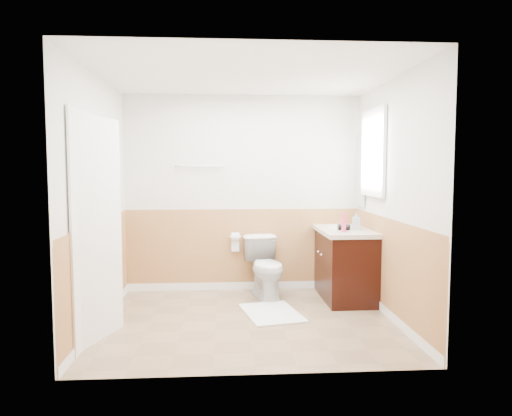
{
  "coord_description": "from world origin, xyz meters",
  "views": [
    {
      "loc": [
        -0.24,
        -4.81,
        1.57
      ],
      "look_at": [
        0.1,
        0.25,
        1.15
      ],
      "focal_mm": 33.44,
      "sensor_mm": 36.0,
      "label": 1
    }
  ],
  "objects": [
    {
      "name": "floor",
      "position": [
        0.0,
        0.0,
        0.0
      ],
      "size": [
        3.0,
        3.0,
        0.0
      ],
      "primitive_type": "plane",
      "color": "#8C7051",
      "rests_on": "ground"
    },
    {
      "name": "ceiling",
      "position": [
        0.0,
        0.0,
        2.5
      ],
      "size": [
        3.0,
        3.0,
        0.0
      ],
      "primitive_type": "plane",
      "rotation": [
        3.14,
        0.0,
        0.0
      ],
      "color": "white",
      "rests_on": "floor"
    },
    {
      "name": "wall_back",
      "position": [
        0.0,
        1.3,
        1.25
      ],
      "size": [
        3.0,
        0.0,
        3.0
      ],
      "primitive_type": "plane",
      "rotation": [
        1.57,
        0.0,
        0.0
      ],
      "color": "silver",
      "rests_on": "floor"
    },
    {
      "name": "wall_front",
      "position": [
        0.0,
        -1.3,
        1.25
      ],
      "size": [
        3.0,
        0.0,
        3.0
      ],
      "primitive_type": "plane",
      "rotation": [
        -1.57,
        0.0,
        0.0
      ],
      "color": "silver",
      "rests_on": "floor"
    },
    {
      "name": "wall_left",
      "position": [
        -1.5,
        0.0,
        1.25
      ],
      "size": [
        0.0,
        3.0,
        3.0
      ],
      "primitive_type": "plane",
      "rotation": [
        1.57,
        0.0,
        1.57
      ],
      "color": "silver",
      "rests_on": "floor"
    },
    {
      "name": "wall_right",
      "position": [
        1.5,
        0.0,
        1.25
      ],
      "size": [
        0.0,
        3.0,
        3.0
      ],
      "primitive_type": "plane",
      "rotation": [
        1.57,
        0.0,
        -1.57
      ],
      "color": "silver",
      "rests_on": "floor"
    },
    {
      "name": "wainscot_back",
      "position": [
        0.0,
        1.29,
        0.5
      ],
      "size": [
        3.0,
        0.0,
        3.0
      ],
      "primitive_type": "plane",
      "rotation": [
        1.57,
        0.0,
        0.0
      ],
      "color": "#C6824F",
      "rests_on": "floor"
    },
    {
      "name": "wainscot_front",
      "position": [
        0.0,
        -1.29,
        0.5
      ],
      "size": [
        3.0,
        0.0,
        3.0
      ],
      "primitive_type": "plane",
      "rotation": [
        -1.57,
        0.0,
        0.0
      ],
      "color": "#C6824F",
      "rests_on": "floor"
    },
    {
      "name": "wainscot_left",
      "position": [
        -1.49,
        0.0,
        0.5
      ],
      "size": [
        0.0,
        2.6,
        2.6
      ],
      "primitive_type": "plane",
      "rotation": [
        1.57,
        0.0,
        1.57
      ],
      "color": "#C6824F",
      "rests_on": "floor"
    },
    {
      "name": "wainscot_right",
      "position": [
        1.49,
        0.0,
        0.5
      ],
      "size": [
        0.0,
        2.6,
        2.6
      ],
      "primitive_type": "plane",
      "rotation": [
        1.57,
        0.0,
        -1.57
      ],
      "color": "#C6824F",
      "rests_on": "floor"
    },
    {
      "name": "toilet",
      "position": [
        0.27,
        0.9,
        0.37
      ],
      "size": [
        0.55,
        0.79,
        0.74
      ],
      "primitive_type": "imported",
      "rotation": [
        0.0,
        0.0,
        0.21
      ],
      "color": "white",
      "rests_on": "floor"
    },
    {
      "name": "bath_mat",
      "position": [
        0.27,
        0.21,
        0.01
      ],
      "size": [
        0.7,
        0.9,
        0.02
      ],
      "primitive_type": "cube",
      "rotation": [
        0.0,
        0.0,
        0.21
      ],
      "color": "white",
      "rests_on": "floor"
    },
    {
      "name": "vanity_cabinet",
      "position": [
        1.21,
        0.81,
        0.4
      ],
      "size": [
        0.55,
        1.1,
        0.8
      ],
      "primitive_type": "cube",
      "color": "black",
      "rests_on": "floor"
    },
    {
      "name": "vanity_knob_left",
      "position": [
        0.91,
        0.71,
        0.55
      ],
      "size": [
        0.03,
        0.03,
        0.03
      ],
      "primitive_type": "sphere",
      "color": "silver",
      "rests_on": "vanity_cabinet"
    },
    {
      "name": "vanity_knob_right",
      "position": [
        0.91,
        0.91,
        0.55
      ],
      "size": [
        0.03,
        0.03,
        0.03
      ],
      "primitive_type": "sphere",
      "color": "silver",
      "rests_on": "vanity_cabinet"
    },
    {
      "name": "countertop",
      "position": [
        1.2,
        0.81,
        0.83
      ],
      "size": [
        0.6,
        1.15,
        0.05
      ],
      "primitive_type": "cube",
      "color": "silver",
      "rests_on": "vanity_cabinet"
    },
    {
      "name": "sink_basin",
      "position": [
        1.21,
        0.96,
        0.86
      ],
      "size": [
        0.36,
        0.36,
        0.02
      ],
      "primitive_type": "cylinder",
      "color": "white",
      "rests_on": "countertop"
    },
    {
      "name": "faucet",
      "position": [
        1.39,
        0.96,
        0.92
      ],
      "size": [
        0.02,
        0.02,
        0.14
      ],
      "primitive_type": "cylinder",
      "color": "silver",
      "rests_on": "countertop"
    },
    {
      "name": "lotion_bottle",
      "position": [
        1.11,
        0.47,
        0.96
      ],
      "size": [
        0.05,
        0.05,
        0.22
      ],
      "primitive_type": "cylinder",
      "color": "#DC3962",
      "rests_on": "countertop"
    },
    {
      "name": "soap_dispenser",
      "position": [
        1.33,
        0.74,
        0.96
      ],
      "size": [
        0.12,
        0.12,
        0.21
      ],
      "primitive_type": "imported",
      "rotation": [
        0.0,
        0.0,
        -0.3
      ],
      "color": "#9AA3AD",
      "rests_on": "countertop"
    },
    {
      "name": "hair_dryer_body",
      "position": [
        1.16,
        0.66,
        0.89
      ],
      "size": [
        0.14,
        0.07,
        0.07
      ],
      "primitive_type": "cylinder",
      "rotation": [
        0.0,
        1.57,
        0.0
      ],
      "color": "black",
      "rests_on": "countertop"
    },
    {
      "name": "hair_dryer_handle",
      "position": [
        1.13,
        0.7,
        0.86
      ],
      "size": [
        0.03,
        0.03,
        0.07
      ],
      "primitive_type": "cylinder",
      "color": "black",
      "rests_on": "countertop"
    },
    {
      "name": "mirror_panel",
      "position": [
        1.48,
        1.1,
        1.55
      ],
      "size": [
        0.02,
        0.35,
        0.9
      ],
      "primitive_type": "cube",
      "color": "silver",
      "rests_on": "wall_right"
    },
    {
      "name": "window_frame",
      "position": [
        1.47,
        0.59,
        1.75
      ],
      "size": [
        0.04,
        0.8,
        1.0
      ],
      "primitive_type": "cube",
      "color": "white",
      "rests_on": "wall_right"
    },
    {
      "name": "window_glass",
      "position": [
        1.49,
        0.59,
        1.75
      ],
      "size": [
        0.01,
        0.7,
        0.9
      ],
      "primitive_type": "cube",
      "color": "white",
      "rests_on": "wall_right"
    },
    {
      "name": "door",
      "position": [
        -1.4,
        -0.45,
        1.02
      ],
      "size": [
        0.29,
        0.78,
        2.04
      ],
      "primitive_type": "cube",
      "rotation": [
        0.0,
        0.0,
        -0.31
      ],
      "color": "white",
      "rests_on": "wall_left"
    },
    {
      "name": "door_frame",
      "position": [
        -1.48,
        -0.45,
        1.03
      ],
      "size": [
        0.02,
        0.92,
        2.1
      ],
      "primitive_type": "cube",
      "color": "white",
      "rests_on": "wall_left"
    },
    {
      "name": "door_knob",
      "position": [
        -1.34,
        -0.12,
        0.95
      ],
      "size": [
        0.06,
        0.06,
        0.06
      ],
      "primitive_type": "sphere",
      "color": "silver",
      "rests_on": "door"
    },
    {
      "name": "towel_bar",
      "position": [
        -0.55,
        1.25,
        1.6
      ],
      "size": [
        0.62,
        0.02,
        0.02
      ],
      "primitive_type": "cylinder",
      "rotation": [
        0.0,
        1.57,
        0.0
      ],
      "color": "silver",
      "rests_on": "wall_back"
    },
    {
      "name": "tp_holder_bar",
      "position": [
        -0.1,
        1.23,
        0.7
      ],
      "size": [
        0.14,
        0.02,
        0.02
      ],
      "primitive_type": "cylinder",
      "rotation": [
        0.0,
        1.57,
        0.0
      ],
      "color": "silver",
      "rests_on": "wall_back"
    },
    {
      "name": "tp_roll",
      "position": [
        -0.1,
        1.23,
        0.7
      ],
      "size": [
        0.1,
        0.11,
        0.11
      ],
      "primitive_type": "cylinder",
      "rotation": [
        0.0,
        1.57,
        0.0
      ],
      "color": "white",
      "rests_on": "tp_holder_bar"
    },
    {
      "name": "tp_sheet",
      "position": [
        -0.1,
        1.23,
        0.59
      ],
      "size": [
        0.1,
        0.01,
        0.16
      ],
      "primitive_type": "cube",
      "color": "white",
      "rests_on": "tp_roll"
    }
  ]
}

